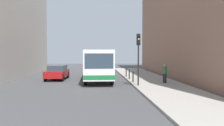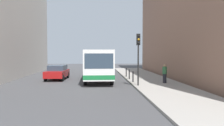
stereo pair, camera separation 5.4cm
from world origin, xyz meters
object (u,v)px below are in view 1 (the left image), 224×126
bollard_near (133,77)px  bollard_mid (129,74)px  bollard_far (126,72)px  traffic_light (138,50)px  car_beside_bus (57,72)px  pedestrian_near_signal (165,74)px  bus (97,63)px

bollard_near → bollard_mid: same height
bollard_far → traffic_light: bearing=-89.2°
car_beside_bus → pedestrian_near_signal: size_ratio=2.76×
bollard_mid → bollard_far: bearing=90.0°
bus → pedestrian_near_signal: bus is taller
bollard_mid → traffic_light: bearing=-88.7°
bus → bollard_far: bus is taller
bollard_mid → pedestrian_near_signal: bearing=-50.5°
bus → bollard_near: size_ratio=11.65×
bus → car_beside_bus: (-4.11, 0.42, -0.94)m
bollard_far → pedestrian_near_signal: pedestrian_near_signal is taller
car_beside_bus → traffic_light: (7.33, -5.92, 2.22)m
car_beside_bus → traffic_light: traffic_light is taller
bus → traffic_light: (3.22, -5.50, 1.28)m
bollard_far → pedestrian_near_signal: size_ratio=0.59×
traffic_light → bollard_near: size_ratio=4.32×
bus → bollard_far: size_ratio=11.65×
car_beside_bus → pedestrian_near_signal: (9.86, -4.57, 0.17)m
bollard_near → pedestrian_near_signal: size_ratio=0.59×
bollard_near → bollard_far: (0.00, 4.92, 0.00)m
car_beside_bus → pedestrian_near_signal: bearing=157.7°
traffic_light → pedestrian_near_signal: bearing=28.0°
car_beside_bus → bollard_mid: (7.23, -1.39, -0.16)m
bus → car_beside_bus: bus is taller
bollard_mid → pedestrian_near_signal: 4.14m
bus → bollard_mid: size_ratio=11.65×
bus → bollard_near: bus is taller
car_beside_bus → bollard_mid: bearing=171.7°
pedestrian_near_signal → bollard_far: bearing=11.9°
car_beside_bus → pedestrian_near_signal: 10.87m
bus → traffic_light: size_ratio=2.70×
bus → bollard_near: bearing=131.2°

